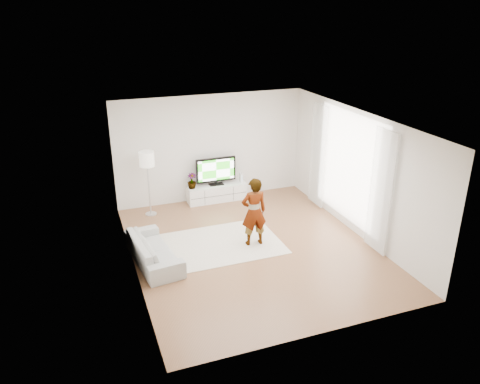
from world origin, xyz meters
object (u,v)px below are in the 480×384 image
object	(u,v)px
rug	(221,244)
media_console	(217,193)
player	(254,212)
sofa	(153,250)
floor_lamp	(147,162)
television	(216,170)

from	to	relation	value
rug	media_console	bearing A→B (deg)	74.81
player	sofa	distance (m)	2.25
rug	sofa	distance (m)	1.57
media_console	rug	size ratio (longest dim) A/B	0.62
media_console	sofa	xyz separation A→B (m)	(-2.17, -2.60, 0.05)
media_console	sofa	bearing A→B (deg)	-129.81
sofa	floor_lamp	size ratio (longest dim) A/B	1.14
player	rug	bearing A→B (deg)	-16.92
television	player	bearing A→B (deg)	-89.54
television	rug	size ratio (longest dim) A/B	0.42
television	floor_lamp	world-z (taller)	floor_lamp
sofa	television	bearing A→B (deg)	-46.69
television	floor_lamp	size ratio (longest dim) A/B	0.65
rug	floor_lamp	xyz separation A→B (m)	(-1.17, 2.10, 1.38)
media_console	television	xyz separation A→B (m)	(-0.00, 0.03, 0.62)
player	television	bearing A→B (deg)	-86.69
media_console	sofa	size ratio (longest dim) A/B	0.85
television	player	world-z (taller)	player
rug	player	distance (m)	1.04
media_console	player	distance (m)	2.67
sofa	rug	bearing A→B (deg)	-88.44
rug	floor_lamp	distance (m)	2.77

